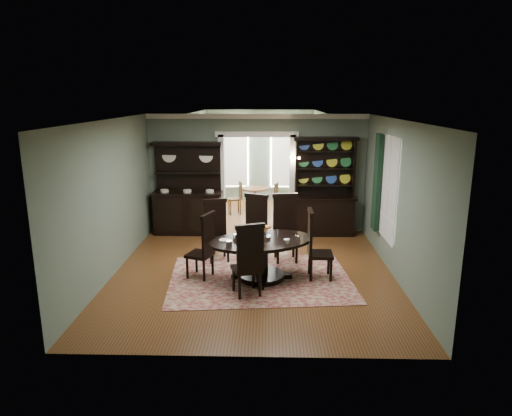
{
  "coord_description": "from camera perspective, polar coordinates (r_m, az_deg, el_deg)",
  "views": [
    {
      "loc": [
        0.28,
        -8.5,
        3.42
      ],
      "look_at": [
        0.04,
        0.6,
        1.19
      ],
      "focal_mm": 32.0,
      "sensor_mm": 36.0,
      "label": 1
    }
  ],
  "objects": [
    {
      "name": "parlor",
      "position": [
        14.16,
        0.37,
        6.07
      ],
      "size": [
        3.51,
        3.5,
        3.01
      ],
      "color": "brown",
      "rests_on": "ground"
    },
    {
      "name": "chair_far_left",
      "position": [
        9.75,
        -4.96,
        -2.53
      ],
      "size": [
        0.6,
        0.58,
        1.31
      ],
      "rotation": [
        0.0,
        0.0,
        3.45
      ],
      "color": "black",
      "rests_on": "rug"
    },
    {
      "name": "wall_sconce",
      "position": [
        11.46,
        4.87,
        6.07
      ],
      "size": [
        0.27,
        0.21,
        0.21
      ],
      "color": "#B48A30",
      "rests_on": "back_wall_right"
    },
    {
      "name": "doorway_trim",
      "position": [
        11.64,
        0.11,
        4.89
      ],
      "size": [
        2.08,
        0.25,
        2.57
      ],
      "color": "silver",
      "rests_on": "floor"
    },
    {
      "name": "chair_end_left",
      "position": [
        8.76,
        -6.46,
        -4.53
      ],
      "size": [
        0.59,
        0.61,
        1.3
      ],
      "rotation": [
        0.0,
        0.0,
        1.22
      ],
      "color": "black",
      "rests_on": "rug"
    },
    {
      "name": "chair_end_right",
      "position": [
        8.76,
        7.35,
        -4.35
      ],
      "size": [
        0.47,
        0.52,
        1.35
      ],
      "rotation": [
        0.0,
        0.0,
        -1.57
      ],
      "color": "black",
      "rests_on": "rug"
    },
    {
      "name": "chair_near",
      "position": [
        7.88,
        -0.94,
        -6.34
      ],
      "size": [
        0.63,
        0.61,
        1.35
      ],
      "rotation": [
        0.0,
        0.0,
        0.35
      ],
      "color": "black",
      "rests_on": "rug"
    },
    {
      "name": "welsh_dresser",
      "position": [
        11.6,
        8.5,
        1.04
      ],
      "size": [
        1.59,
        0.61,
        2.45
      ],
      "rotation": [
        0.0,
        0.0,
        0.02
      ],
      "color": "black",
      "rests_on": "floor"
    },
    {
      "name": "parlor_table",
      "position": [
        13.79,
        -0.13,
        1.49
      ],
      "size": [
        0.8,
        0.8,
        0.74
      ],
      "color": "#562D18",
      "rests_on": "parlor_floor"
    },
    {
      "name": "dining_table",
      "position": [
        8.71,
        0.7,
        -5.46
      ],
      "size": [
        2.37,
        2.37,
        0.79
      ],
      "rotation": [
        0.0,
        0.0,
        0.35
      ],
      "color": "black",
      "rests_on": "rug"
    },
    {
      "name": "sideboard",
      "position": [
        11.7,
        -8.48,
        0.76
      ],
      "size": [
        1.77,
        0.63,
        2.32
      ],
      "rotation": [
        0.0,
        0.0,
        -0.0
      ],
      "color": "black",
      "rests_on": "floor"
    },
    {
      "name": "rug",
      "position": [
        8.88,
        0.54,
        -8.81
      ],
      "size": [
        3.65,
        2.85,
        0.01
      ],
      "primitive_type": "cube",
      "rotation": [
        0.0,
        0.0,
        0.09
      ],
      "color": "maroon",
      "rests_on": "floor"
    },
    {
      "name": "chair_far_mid",
      "position": [
        9.74,
        -0.18,
        -2.17
      ],
      "size": [
        0.67,
        0.66,
        1.41
      ],
      "rotation": [
        0.0,
        0.0,
        2.74
      ],
      "color": "black",
      "rests_on": "rug"
    },
    {
      "name": "centerpiece",
      "position": [
        8.68,
        0.85,
        -3.36
      ],
      "size": [
        1.54,
        0.99,
        0.25
      ],
      "color": "silver",
      "rests_on": "dining_table"
    },
    {
      "name": "room",
      "position": [
        8.74,
        -0.37,
        1.61
      ],
      "size": [
        5.51,
        6.01,
        3.01
      ],
      "color": "brown",
      "rests_on": "ground"
    },
    {
      "name": "chair_far_right",
      "position": [
        9.72,
        3.69,
        -2.18
      ],
      "size": [
        0.58,
        0.56,
        1.43
      ],
      "rotation": [
        0.0,
        0.0,
        3.25
      ],
      "color": "black",
      "rests_on": "rug"
    },
    {
      "name": "parlor_chair_right",
      "position": [
        13.43,
        2.99,
        1.25
      ],
      "size": [
        0.44,
        0.43,
        0.95
      ],
      "rotation": [
        0.0,
        0.0,
        -1.87
      ],
      "color": "#562D18",
      "rests_on": "parlor_floor"
    },
    {
      "name": "parlor_chair_left",
      "position": [
        13.52,
        -2.42,
        1.41
      ],
      "size": [
        0.45,
        0.44,
        0.98
      ],
      "rotation": [
        0.0,
        0.0,
        1.83
      ],
      "color": "#562D18",
      "rests_on": "parlor_floor"
    },
    {
      "name": "right_window",
      "position": [
        9.9,
        15.61,
        2.68
      ],
      "size": [
        0.15,
        1.47,
        2.12
      ],
      "color": "white",
      "rests_on": "wall_right"
    }
  ]
}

